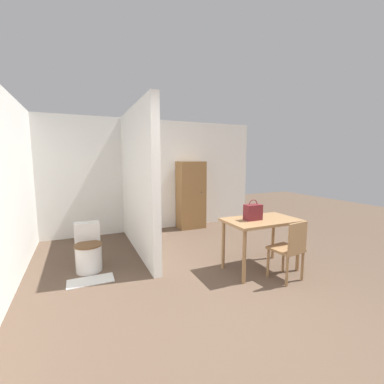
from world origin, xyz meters
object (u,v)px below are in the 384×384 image
object	(u,v)px
wooden_chair	(290,248)
toilet	(88,250)
dining_table	(261,226)
wooden_cabinet	(191,195)
handbag	(253,212)

from	to	relation	value
wooden_chair	toilet	size ratio (longest dim) A/B	1.23
dining_table	wooden_cabinet	xyz separation A→B (m)	(0.01, 2.56, 0.12)
dining_table	handbag	distance (m)	0.26
wooden_chair	toilet	distance (m)	2.86
wooden_chair	toilet	bearing A→B (deg)	141.55
handbag	wooden_cabinet	size ratio (longest dim) A/B	0.19
wooden_chair	wooden_cabinet	xyz separation A→B (m)	(-0.12, 3.00, 0.33)
dining_table	toilet	distance (m)	2.57
dining_table	wooden_cabinet	size ratio (longest dim) A/B	0.68
wooden_chair	wooden_cabinet	size ratio (longest dim) A/B	0.52
wooden_chair	handbag	bearing A→B (deg)	113.38
wooden_cabinet	handbag	bearing A→B (deg)	-93.29
wooden_chair	wooden_cabinet	world-z (taller)	wooden_cabinet
handbag	wooden_cabinet	xyz separation A→B (m)	(0.15, 2.54, -0.09)
wooden_chair	handbag	world-z (taller)	handbag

